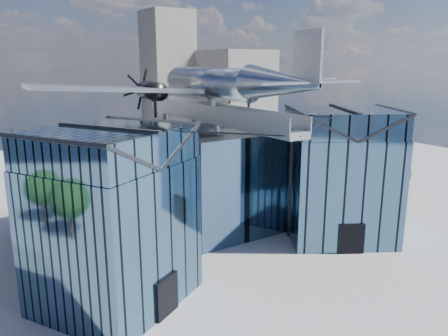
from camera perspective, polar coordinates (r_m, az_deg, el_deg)
ground_plane at (r=36.76m, az=1.72°, el=-11.60°), size 120.00×120.00×0.00m
museum at (r=39.50m, az=-2.99°, el=-1.24°), size 32.88×24.50×17.60m
bg_towers at (r=80.67m, az=-18.27°, el=8.96°), size 77.00×24.50×26.00m
tree_plaza_e at (r=52.93m, az=21.56°, el=-0.70°), size 4.30×4.30×5.07m
tree_side_e at (r=65.32m, az=17.70°, el=2.07°), size 3.18×3.18×4.85m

